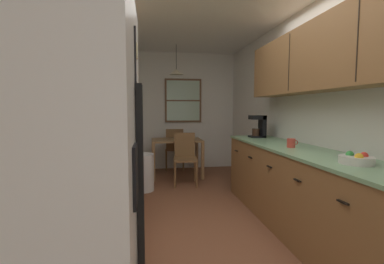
# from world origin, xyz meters

# --- Properties ---
(ground_plane) EXTENTS (12.00, 12.00, 0.00)m
(ground_plane) POSITION_xyz_m (0.00, 1.00, 0.00)
(ground_plane) COLOR brown
(wall_left) EXTENTS (0.10, 9.00, 2.55)m
(wall_left) POSITION_xyz_m (-1.35, 1.00, 1.27)
(wall_left) COLOR white
(wall_left) RESTS_ON ground
(wall_right) EXTENTS (0.10, 9.00, 2.55)m
(wall_right) POSITION_xyz_m (1.35, 1.00, 1.27)
(wall_right) COLOR white
(wall_right) RESTS_ON ground
(wall_back) EXTENTS (4.40, 0.10, 2.55)m
(wall_back) POSITION_xyz_m (0.00, 3.65, 1.27)
(wall_back) COLOR white
(wall_back) RESTS_ON ground
(ceiling_slab) EXTENTS (4.40, 9.00, 0.08)m
(ceiling_slab) POSITION_xyz_m (0.00, 1.00, 2.59)
(ceiling_slab) COLOR white
(refrigerator) EXTENTS (0.69, 0.80, 1.80)m
(refrigerator) POSITION_xyz_m (-0.97, -1.20, 0.90)
(refrigerator) COLOR white
(refrigerator) RESTS_ON ground
(stove_range) EXTENTS (0.66, 0.59, 1.10)m
(stove_range) POSITION_xyz_m (-0.99, -0.48, 0.47)
(stove_range) COLOR silver
(stove_range) RESTS_ON ground
(microwave_over_range) EXTENTS (0.39, 0.61, 0.36)m
(microwave_over_range) POSITION_xyz_m (-1.11, -0.48, 1.68)
(microwave_over_range) COLOR white
(counter_left) EXTENTS (0.64, 1.85, 0.90)m
(counter_left) POSITION_xyz_m (-1.00, 0.74, 0.45)
(counter_left) COLOR olive
(counter_left) RESTS_ON ground
(upper_cabinets_left) EXTENTS (0.33, 1.93, 0.63)m
(upper_cabinets_left) POSITION_xyz_m (-1.14, 0.69, 1.83)
(upper_cabinets_left) COLOR olive
(counter_right) EXTENTS (0.64, 3.41, 0.90)m
(counter_right) POSITION_xyz_m (1.00, 0.07, 0.45)
(counter_right) COLOR olive
(counter_right) RESTS_ON ground
(upper_cabinets_right) EXTENTS (0.33, 3.09, 0.69)m
(upper_cabinets_right) POSITION_xyz_m (1.14, 0.02, 1.84)
(upper_cabinets_right) COLOR olive
(dining_table) EXTENTS (0.97, 0.71, 0.73)m
(dining_table) POSITION_xyz_m (-0.07, 2.86, 0.61)
(dining_table) COLOR olive
(dining_table) RESTS_ON ground
(dining_chair_near) EXTENTS (0.43, 0.43, 0.90)m
(dining_chair_near) POSITION_xyz_m (0.02, 2.30, 0.50)
(dining_chair_near) COLOR brown
(dining_chair_near) RESTS_ON ground
(dining_chair_far) EXTENTS (0.45, 0.45, 0.90)m
(dining_chair_far) POSITION_xyz_m (-0.05, 3.42, 0.50)
(dining_chair_far) COLOR brown
(dining_chair_far) RESTS_ON ground
(pendant_light) EXTENTS (0.26, 0.26, 0.57)m
(pendant_light) POSITION_xyz_m (-0.07, 2.86, 2.03)
(pendant_light) COLOR black
(back_window) EXTENTS (0.81, 0.05, 0.95)m
(back_window) POSITION_xyz_m (0.15, 3.58, 1.51)
(back_window) COLOR brown
(trash_bin) EXTENTS (0.35, 0.35, 0.60)m
(trash_bin) POSITION_xyz_m (-0.70, 2.00, 0.30)
(trash_bin) COLOR white
(trash_bin) RESTS_ON ground
(storage_canister) EXTENTS (0.12, 0.12, 0.17)m
(storage_canister) POSITION_xyz_m (-1.00, -0.05, 0.98)
(storage_canister) COLOR #265999
(storage_canister) RESTS_ON counter_left
(dish_towel) EXTENTS (0.02, 0.16, 0.24)m
(dish_towel) POSITION_xyz_m (-0.64, -0.33, 0.50)
(dish_towel) COLOR white
(coffee_maker) EXTENTS (0.22, 0.18, 0.33)m
(coffee_maker) POSITION_xyz_m (1.03, 1.46, 1.07)
(coffee_maker) COLOR black
(coffee_maker) RESTS_ON counter_right
(mug_by_coffeemaker) EXTENTS (0.13, 0.09, 0.10)m
(mug_by_coffeemaker) POSITION_xyz_m (0.95, 0.38, 0.95)
(mug_by_coffeemaker) COLOR #BF3F33
(mug_by_coffeemaker) RESTS_ON counter_right
(fruit_bowl) EXTENTS (0.25, 0.25, 0.09)m
(fruit_bowl) POSITION_xyz_m (0.99, -0.53, 0.94)
(fruit_bowl) COLOR silver
(fruit_bowl) RESTS_ON counter_right
(table_serving_bowl) EXTENTS (0.16, 0.16, 0.06)m
(table_serving_bowl) POSITION_xyz_m (0.00, 2.77, 0.76)
(table_serving_bowl) COLOR #E0D14C
(table_serving_bowl) RESTS_ON dining_table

